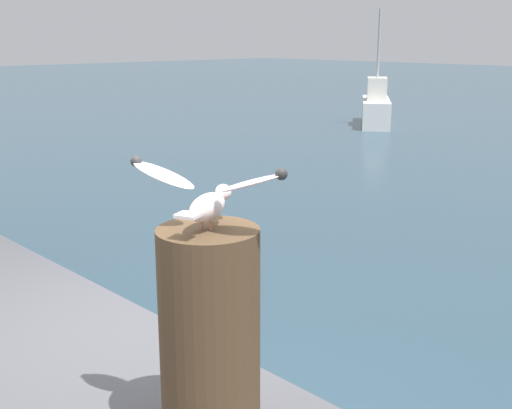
{
  "coord_description": "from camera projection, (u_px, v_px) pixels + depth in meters",
  "views": [
    {
      "loc": [
        2.7,
        -2.0,
        2.72
      ],
      "look_at": [
        0.9,
        -0.27,
        2.07
      ],
      "focal_mm": 45.63,
      "sensor_mm": 36.0,
      "label": 1
    }
  ],
  "objects": [
    {
      "name": "mooring_post",
      "position": [
        210.0,
        336.0,
        2.53
      ],
      "size": [
        0.39,
        0.39,
        0.87
      ],
      "primitive_type": "cylinder",
      "color": "#4C3823",
      "rests_on": "harbor_quay"
    },
    {
      "name": "seagull",
      "position": [
        208.0,
        195.0,
        2.39
      ],
      "size": [
        0.61,
        0.38,
        0.26
      ],
      "color": "#C67660",
      "rests_on": "mooring_post"
    },
    {
      "name": "boat_white",
      "position": [
        376.0,
        107.0,
        20.74
      ],
      "size": [
        2.83,
        3.36,
        3.54
      ],
      "color": "silver",
      "rests_on": "ground_plane"
    }
  ]
}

